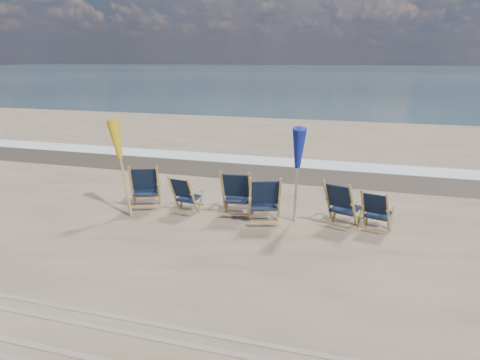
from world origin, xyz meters
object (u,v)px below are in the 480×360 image
Objects in this scene: beach_chair_4 at (353,207)px; beach_chair_5 at (388,213)px; umbrella_yellow at (121,144)px; beach_chair_3 at (279,201)px; umbrella_blue at (297,152)px; beach_chair_2 at (250,194)px; beach_chair_1 at (192,196)px; beach_chair_0 at (158,186)px.

beach_chair_5 is at bearing -156.18° from beach_chair_4.
beach_chair_5 is (0.69, 0.04, -0.07)m from beach_chair_4.
beach_chair_5 is 0.42× the size of umbrella_yellow.
beach_chair_3 is 1.22× the size of beach_chair_5.
beach_chair_2 is at bearing 177.54° from umbrella_blue.
beach_chair_3 is 0.52× the size of umbrella_blue.
umbrella_blue is at bearing 8.95° from umbrella_yellow.
beach_chair_5 is (4.22, 0.14, -0.00)m from beach_chair_1.
beach_chair_1 is at bearing 145.01° from beach_chair_0.
beach_chair_1 is 0.82× the size of beach_chair_2.
umbrella_yellow is at bearing 26.72° from beach_chair_4.
beach_chair_2 reaches higher than beach_chair_1.
beach_chair_2 is 1.46m from umbrella_blue.
beach_chair_2 is at bearing 13.03° from umbrella_yellow.
umbrella_yellow reaches higher than beach_chair_4.
umbrella_yellow is (-5.01, -0.52, 1.13)m from beach_chair_4.
beach_chair_4 is (4.48, -0.11, -0.03)m from beach_chair_0.
beach_chair_2 is 1.07× the size of beach_chair_4.
beach_chair_5 is at bearing 166.52° from beach_chair_3.
beach_chair_5 is at bearing 156.60° from beach_chair_0.
umbrella_blue reaches higher than beach_chair_4.
beach_chair_4 reaches higher than beach_chair_5.
beach_chair_0 is 0.52× the size of umbrella_blue.
beach_chair_2 is at bearing 13.48° from beach_chair_5.
beach_chair_3 is 1.52m from beach_chair_4.
beach_chair_4 is at bearing 5.89° from umbrella_yellow.
beach_chair_3 is at bearing 6.30° from umbrella_yellow.
beach_chair_5 is (5.17, -0.07, -0.10)m from beach_chair_0.
beach_chair_0 is at bearing -3.26° from beach_chair_1.
umbrella_blue is at bearing 170.34° from beach_chair_2.
beach_chair_5 is (2.20, 0.17, -0.10)m from beach_chair_3.
beach_chair_1 is 0.43× the size of umbrella_blue.
beach_chair_1 is at bearing 22.48° from beach_chair_4.
beach_chair_3 is 0.51× the size of umbrella_yellow.
beach_chair_2 is at bearing 17.54° from beach_chair_4.
beach_chair_4 is 0.69m from beach_chair_5.
umbrella_yellow is (-1.48, -0.42, 1.19)m from beach_chair_1.
umbrella_yellow reaches higher than umbrella_blue.
beach_chair_4 is (1.51, 0.13, -0.03)m from beach_chair_3.
beach_chair_5 is at bearing 170.99° from beach_chair_2.
beach_chair_3 reaches higher than beach_chair_4.
beach_chair_1 is 2.02m from beach_chair_3.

